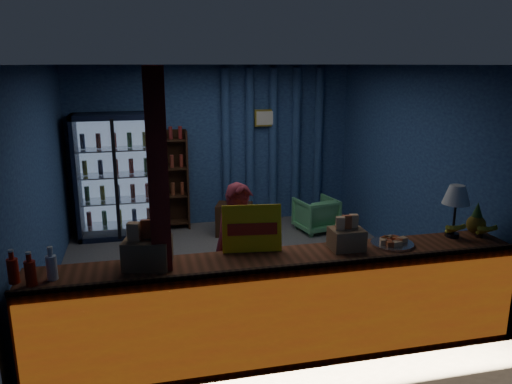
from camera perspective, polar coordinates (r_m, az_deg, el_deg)
ground at (r=6.52m, az=-1.75°, el=-9.16°), size 4.60×4.60×0.00m
room_walls at (r=6.07m, az=-1.86°, el=4.55°), size 4.60×4.60×4.60m
counter at (r=4.64m, az=3.04°, el=-12.95°), size 4.40×0.57×0.99m
support_post at (r=4.17m, az=-10.86°, el=-4.12°), size 0.16×0.16×2.60m
beverage_cooler at (r=7.96m, az=-15.62°, el=1.75°), size 1.20×0.62×1.90m
bottle_shelf at (r=8.14m, az=-9.54°, el=1.34°), size 0.50×0.28×1.60m
curtain_folds at (r=8.39m, az=1.98°, el=5.45°), size 1.74×0.14×2.50m
framed_picture at (r=8.25m, az=1.07°, el=8.46°), size 0.36×0.04×0.28m
shopkeeper at (r=5.05m, az=-1.79°, el=-7.28°), size 0.58×0.42×1.48m
green_chair at (r=8.04m, az=6.87°, el=-2.57°), size 0.69×0.70×0.54m
side_table at (r=7.83m, az=-2.49°, el=-3.12°), size 0.64×0.55×0.59m
yellow_sign at (r=4.52m, az=-0.47°, el=-4.20°), size 0.55×0.17×0.43m
soda_bottles at (r=4.29m, az=-24.25°, el=-8.04°), size 0.37×0.16×0.27m
snack_box_left at (r=4.31m, az=-12.31°, el=-6.54°), size 0.44×0.39×0.40m
snack_box_centre at (r=4.68m, az=10.32°, el=-5.11°), size 0.30×0.25×0.32m
pastry_tray at (r=4.90m, az=15.30°, el=-5.60°), size 0.40×0.40×0.07m
banana_bunches at (r=5.31m, az=22.96°, el=-3.96°), size 0.52×0.31×0.17m
table_lamp at (r=5.20m, az=21.94°, el=-0.52°), size 0.27×0.27×0.53m
pineapple at (r=5.44m, az=23.87°, el=-3.11°), size 0.19×0.19×0.32m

